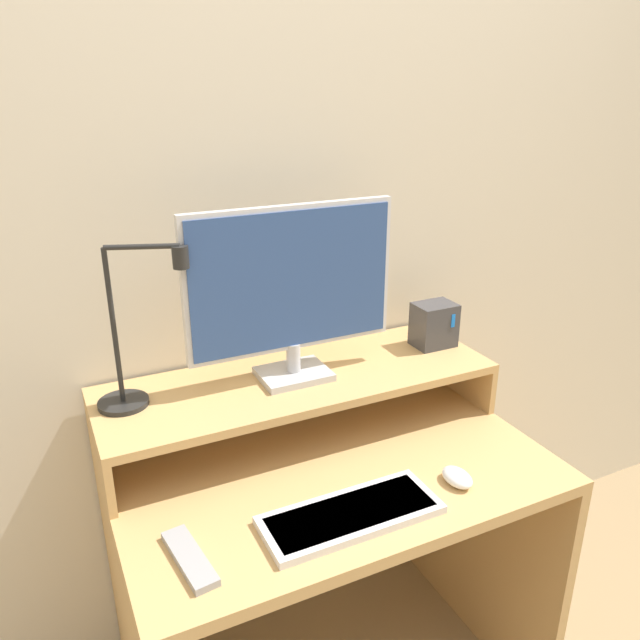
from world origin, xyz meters
TOP-DOWN VIEW (x-y plane):
  - wall_back at (0.00, 0.73)m, footprint 6.00×0.05m
  - desk at (0.00, 0.35)m, footprint 1.02×0.69m
  - monitor_shelf at (0.00, 0.52)m, footprint 1.02×0.35m
  - monitor at (-0.01, 0.52)m, footprint 0.54×0.14m
  - desk_lamp at (-0.39, 0.54)m, footprint 0.23×0.13m
  - router_dock at (0.43, 0.53)m, footprint 0.11×0.09m
  - keyboard at (-0.05, 0.13)m, footprint 0.38×0.15m
  - mouse at (0.22, 0.13)m, footprint 0.06×0.09m
  - remote_control at (-0.39, 0.15)m, footprint 0.07×0.18m

SIDE VIEW (x-z plane):
  - desk at x=0.00m, z-range 0.14..0.89m
  - remote_control at x=-0.39m, z-range 0.75..0.76m
  - keyboard at x=-0.05m, z-range 0.75..0.76m
  - mouse at x=0.22m, z-range 0.75..0.78m
  - monitor_shelf at x=0.00m, z-range 0.80..0.94m
  - router_dock at x=0.43m, z-range 0.89..1.02m
  - desk_lamp at x=-0.39m, z-range 0.84..1.23m
  - monitor at x=-0.01m, z-range 0.91..1.36m
  - wall_back at x=0.00m, z-range 0.00..2.50m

